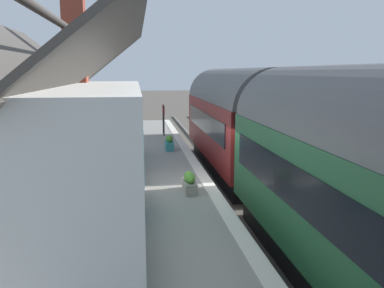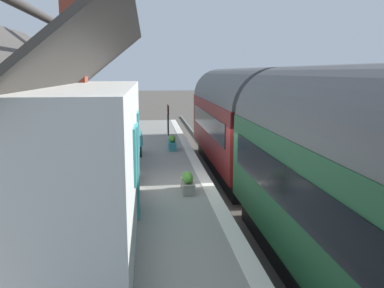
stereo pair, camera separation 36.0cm
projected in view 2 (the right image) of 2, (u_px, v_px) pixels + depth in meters
ground_plane at (245, 211)px, 12.23m from camera, size 160.00×160.00×0.00m
platform at (118, 201)px, 11.74m from camera, size 32.00×5.61×0.91m
platform_edge_coping at (207, 183)px, 11.94m from camera, size 32.00×0.36×0.02m
rail_near at (296, 206)px, 12.39m from camera, size 52.00×0.08×0.14m
rail_far at (250, 208)px, 12.23m from camera, size 52.00×0.08×0.14m
train at (343, 174)px, 7.84m from camera, size 28.15×2.73×4.32m
station_building at (59, 150)px, 8.53m from camera, size 8.32×3.50×5.63m
bench_near_building at (139, 143)px, 15.99m from camera, size 1.41×0.45×0.88m
bench_by_lamp at (134, 152)px, 14.19m from camera, size 1.41×0.47×0.88m
planter_bench_left at (112, 124)px, 23.21m from camera, size 0.90×0.32×0.58m
planter_edge_far at (188, 182)px, 11.05m from camera, size 0.91×0.32×0.55m
planter_by_door at (172, 143)px, 17.05m from camera, size 0.92×0.32×0.61m
station_sign_board at (168, 112)px, 20.97m from camera, size 0.96×0.06×1.57m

